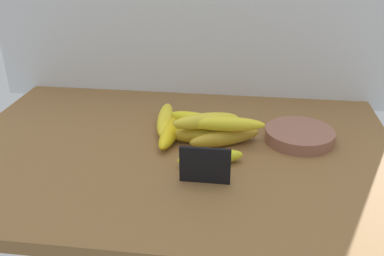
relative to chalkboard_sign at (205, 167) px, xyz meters
The scene contains 11 objects.
counter_top 17.69cm from the chalkboard_sign, 121.68° to the left, with size 110.00×76.00×3.00cm, color brown.
chalkboard_sign is the anchor object (origin of this frame).
fruit_bowl 31.71cm from the chalkboard_sign, 45.61° to the left, with size 17.60×17.60×3.06cm, color #8D5846.
banana_0 18.43cm from the chalkboard_sign, 98.85° to the left, with size 16.85×4.11×4.11cm, color gold.
banana_1 22.10cm from the chalkboard_sign, 119.38° to the left, with size 18.61×4.16×4.16cm, color yellow.
banana_2 18.07cm from the chalkboard_sign, 79.67° to the left, with size 18.87×4.25×4.25cm, color #B18C23.
banana_3 7.72cm from the chalkboard_sign, 85.89° to the left, with size 15.58×3.71×3.71cm, color yellow.
banana_4 29.70cm from the chalkboard_sign, 117.38° to the left, with size 20.39×4.29×4.29cm, color yellow.
banana_5 17.69cm from the chalkboard_sign, 79.55° to the left, with size 19.68×3.67×3.67cm, color yellow.
banana_6 19.31cm from the chalkboard_sign, 99.01° to the left, with size 17.35×3.55×3.55cm, color yellow.
banana_7 18.49cm from the chalkboard_sign, 95.20° to the left, with size 17.05×4.06×4.06cm, color gold.
Camera 1 is at (16.37, -93.23, 54.28)cm, focal length 40.27 mm.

